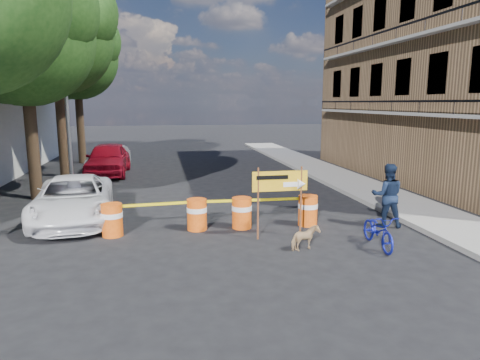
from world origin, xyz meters
name	(u,v)px	position (x,y,z in m)	size (l,w,h in m)	color
ground	(250,249)	(0.00, 0.00, 0.00)	(120.00, 120.00, 0.00)	black
sidewalk_east	(367,189)	(6.20, 6.00, 0.07)	(2.40, 40.00, 0.15)	gray
apartment_building	(472,49)	(12.00, 8.00, 6.00)	(8.00, 16.00, 12.00)	#946F4B
tree_mid_a	(25,34)	(-6.74, 7.00, 6.01)	(5.25, 5.00, 8.68)	#332316
tree_mid_b	(56,35)	(-6.73, 12.00, 6.71)	(5.67, 5.40, 9.62)	#332316
tree_far	(77,57)	(-6.74, 17.00, 6.22)	(5.04, 4.80, 8.84)	#332316
streetlamp	(67,84)	(-5.93, 9.50, 4.38)	(1.25, 0.18, 8.00)	gray
barrel_far_left	(112,219)	(-3.48, 1.70, 0.47)	(0.58, 0.58, 0.90)	#E14C0D
barrel_mid_left	(197,214)	(-1.16, 1.86, 0.47)	(0.58, 0.58, 0.90)	#E14C0D
barrel_mid_right	(242,212)	(0.14, 1.81, 0.47)	(0.58, 0.58, 0.90)	#E14C0D
barrel_far_right	(308,210)	(2.11, 1.72, 0.47)	(0.58, 0.58, 0.90)	#E14C0D
detour_sign	(287,186)	(1.16, 0.70, 1.42)	(1.51, 0.28, 1.93)	#592D19
pedestrian	(387,195)	(4.35, 1.20, 0.93)	(0.91, 0.71, 1.87)	#101B32
bicycle	(379,215)	(3.20, -0.47, 0.84)	(0.58, 0.88, 1.67)	#141CA4
dog	(305,238)	(1.32, -0.35, 0.31)	(0.33, 0.73, 0.62)	tan
suv_white	(73,199)	(-4.80, 3.50, 0.68)	(2.25, 4.89, 1.36)	white
sedan_red	(108,159)	(-4.75, 12.22, 0.81)	(1.92, 4.77, 1.63)	#A60D21
sedan_silver	(109,159)	(-4.80, 13.10, 0.68)	(1.43, 4.11, 1.35)	silver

